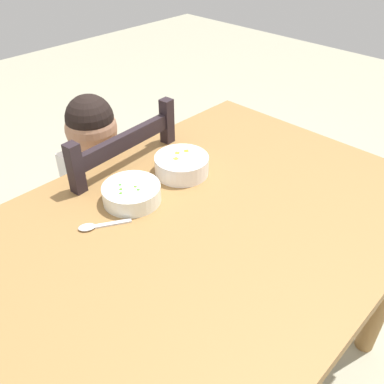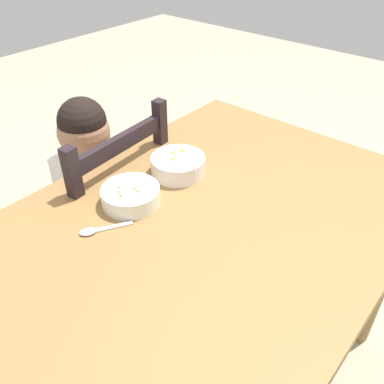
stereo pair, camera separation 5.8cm
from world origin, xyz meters
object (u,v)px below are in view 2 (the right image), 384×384
object	(u,v)px
dining_chair	(104,227)
spoon	(96,230)
dining_table	(208,247)
child_figure	(98,188)
bowl_of_peas	(131,195)
bowl_of_carrots	(178,165)

from	to	relation	value
dining_chair	spoon	distance (m)	0.52
dining_table	child_figure	size ratio (longest dim) A/B	1.29
dining_table	bowl_of_peas	size ratio (longest dim) A/B	7.65
bowl_of_peas	child_figure	bearing A→B (deg)	71.45
dining_table	spoon	bearing A→B (deg)	142.24
dining_table	dining_chair	xyz separation A→B (m)	(0.01, 0.50, -0.21)
dining_table	bowl_of_peas	world-z (taller)	bowl_of_peas
bowl_of_peas	bowl_of_carrots	xyz separation A→B (m)	(0.20, 0.00, 0.00)
dining_chair	bowl_of_peas	world-z (taller)	dining_chair
bowl_of_carrots	spoon	world-z (taller)	bowl_of_carrots
spoon	bowl_of_carrots	bearing A→B (deg)	3.34
bowl_of_peas	spoon	xyz separation A→B (m)	(-0.14, -0.02, -0.02)
bowl_of_peas	bowl_of_carrots	size ratio (longest dim) A/B	0.99
dining_chair	spoon	world-z (taller)	dining_chair
bowl_of_peas	dining_chair	bearing A→B (deg)	71.19
dining_chair	bowl_of_carrots	size ratio (longest dim) A/B	5.66
dining_chair	child_figure	world-z (taller)	child_figure
child_figure	spoon	xyz separation A→B (m)	(-0.24, -0.31, 0.14)
dining_table	dining_chair	size ratio (longest dim) A/B	1.34
bowl_of_carrots	spoon	bearing A→B (deg)	-176.66
dining_table	dining_chair	world-z (taller)	dining_chair
dining_table	bowl_of_carrots	world-z (taller)	bowl_of_carrots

